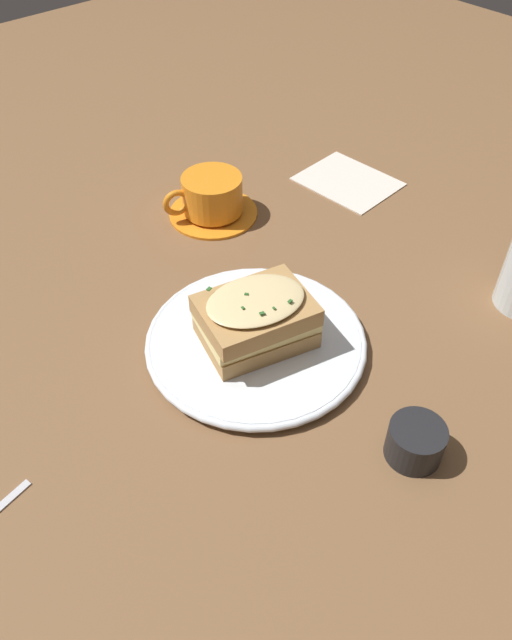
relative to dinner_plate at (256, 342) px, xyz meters
name	(u,v)px	position (x,y,z in m)	size (l,w,h in m)	color
ground_plane	(262,329)	(-0.02, 0.03, -0.01)	(2.40, 2.40, 0.00)	brown
dinner_plate	(256,342)	(0.00, 0.00, 0.00)	(0.26, 0.26, 0.02)	white
sandwich	(256,319)	(0.00, 0.00, 0.04)	(0.12, 0.15, 0.07)	#B2844C
teacup_with_saucer	(212,198)	(-0.25, 0.13, 0.02)	(0.13, 0.14, 0.06)	orange
napkin	(348,181)	(-0.17, 0.35, -0.01)	(0.15, 0.12, 0.00)	silver
condiment_pot	(415,442)	(0.22, 0.02, 0.01)	(0.06, 0.06, 0.04)	black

